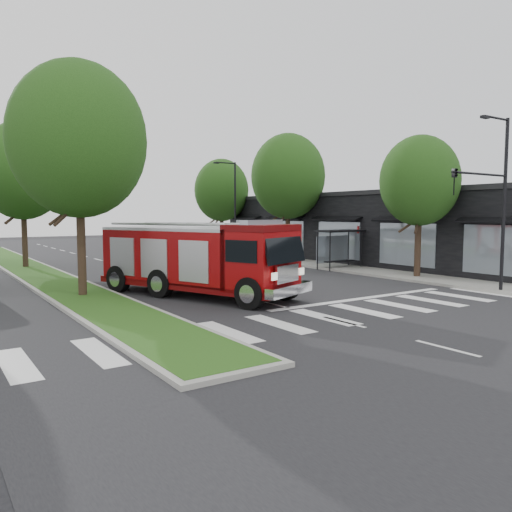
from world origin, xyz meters
The scene contains 13 objects.
ground centered at (0.00, 0.00, 0.00)m, with size 140.00×140.00×0.00m, color black.
sidewalk_right centered at (12.50, 10.00, 0.07)m, with size 5.00×80.00×0.15m, color gray.
median centered at (-6.00, 18.00, 0.08)m, with size 3.00×50.00×0.15m.
storefront_row centered at (17.00, 10.00, 2.50)m, with size 8.00×30.00×5.00m, color black.
bus_shelter centered at (11.20, 8.15, 2.04)m, with size 3.20×1.60×2.61m.
tree_right_near centered at (11.50, 2.00, 5.51)m, with size 4.40×4.40×8.05m.
tree_right_mid centered at (11.50, 14.00, 6.49)m, with size 5.60×5.60×9.72m.
tree_right_far centered at (11.50, 24.00, 5.84)m, with size 5.00×5.00×8.73m.
tree_median_near centered at (-6.00, 6.00, 6.81)m, with size 5.80×5.80×10.16m.
tree_median_far centered at (-6.00, 20.00, 6.49)m, with size 5.60×5.60×9.72m.
streetlight_right_near centered at (9.61, -3.50, 4.67)m, with size 4.08×0.22×8.00m.
streetlight_right_far centered at (10.35, 20.00, 4.48)m, with size 2.11×0.20×8.00m.
fire_engine centered at (-1.56, 3.70, 1.65)m, with size 6.34×10.29×3.43m.
Camera 1 is at (-11.82, -16.14, 3.68)m, focal length 35.00 mm.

